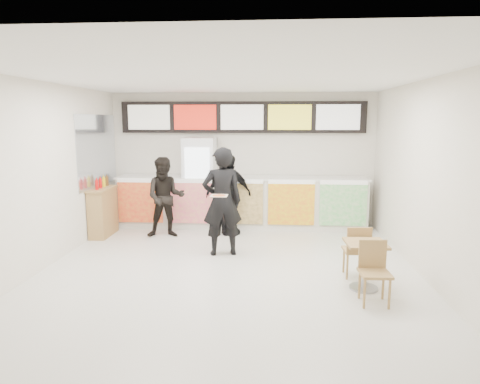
# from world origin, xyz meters

# --- Properties ---
(floor) EXTENTS (7.00, 7.00, 0.00)m
(floor) POSITION_xyz_m (0.00, 0.00, 0.00)
(floor) COLOR beige
(floor) RESTS_ON ground
(ceiling) EXTENTS (7.00, 7.00, 0.00)m
(ceiling) POSITION_xyz_m (0.00, 0.00, 3.00)
(ceiling) COLOR white
(ceiling) RESTS_ON wall_back
(wall_back) EXTENTS (6.00, 0.00, 6.00)m
(wall_back) POSITION_xyz_m (0.00, 3.50, 1.50)
(wall_back) COLOR silver
(wall_back) RESTS_ON floor
(wall_left) EXTENTS (0.00, 7.00, 7.00)m
(wall_left) POSITION_xyz_m (-3.00, 0.00, 1.50)
(wall_left) COLOR silver
(wall_left) RESTS_ON floor
(wall_right) EXTENTS (0.00, 7.00, 7.00)m
(wall_right) POSITION_xyz_m (3.00, 0.00, 1.50)
(wall_right) COLOR silver
(wall_right) RESTS_ON floor
(service_counter) EXTENTS (5.56, 0.77, 1.14)m
(service_counter) POSITION_xyz_m (0.00, 3.09, 0.57)
(service_counter) COLOR silver
(service_counter) RESTS_ON floor
(menu_board) EXTENTS (5.50, 0.14, 0.70)m
(menu_board) POSITION_xyz_m (0.00, 3.41, 2.45)
(menu_board) COLOR black
(menu_board) RESTS_ON wall_back
(drinks_fridge) EXTENTS (0.70, 0.67, 2.00)m
(drinks_fridge) POSITION_xyz_m (-0.93, 3.11, 1.00)
(drinks_fridge) COLOR white
(drinks_fridge) RESTS_ON floor
(mirror_panel) EXTENTS (0.01, 2.00, 1.50)m
(mirror_panel) POSITION_xyz_m (-2.99, 2.45, 1.75)
(mirror_panel) COLOR #B2B7BF
(mirror_panel) RESTS_ON wall_left
(customer_main) EXTENTS (0.79, 0.61, 1.93)m
(customer_main) POSITION_xyz_m (-0.20, 1.05, 0.96)
(customer_main) COLOR black
(customer_main) RESTS_ON floor
(customer_left) EXTENTS (0.90, 0.75, 1.65)m
(customer_left) POSITION_xyz_m (-1.49, 2.15, 0.83)
(customer_left) COLOR black
(customer_left) RESTS_ON floor
(customer_mid) EXTENTS (1.07, 0.80, 1.69)m
(customer_mid) POSITION_xyz_m (-0.22, 2.48, 0.84)
(customer_mid) COLOR black
(customer_mid) RESTS_ON floor
(pizza_slice) EXTENTS (0.36, 0.36, 0.02)m
(pizza_slice) POSITION_xyz_m (-0.20, 0.60, 1.16)
(pizza_slice) COLOR beige
(pizza_slice) RESTS_ON customer_main
(cafe_table) EXTENTS (0.57, 1.41, 0.82)m
(cafe_table) POSITION_xyz_m (2.00, -0.40, 0.48)
(cafe_table) COLOR tan
(cafe_table) RESTS_ON floor
(condiment_ledge) EXTENTS (0.36, 0.90, 1.20)m
(condiment_ledge) POSITION_xyz_m (-2.82, 2.15, 0.51)
(condiment_ledge) COLOR tan
(condiment_ledge) RESTS_ON floor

